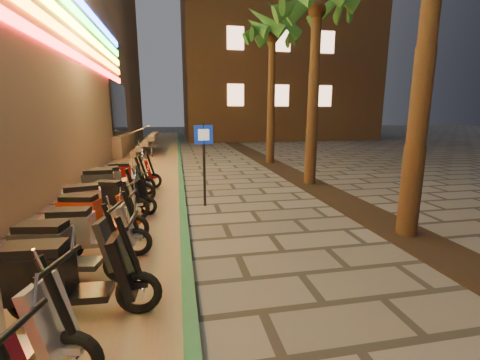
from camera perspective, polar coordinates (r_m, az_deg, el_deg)
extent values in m
plane|color=#474442|center=(4.37, 3.99, -22.28)|extent=(120.00, 120.00, 0.00)
cube|color=#8C7251|center=(13.81, -17.62, 0.97)|extent=(3.40, 60.00, 0.01)
cube|color=#225B3A|center=(13.71, -10.56, 1.43)|extent=(0.18, 60.00, 0.10)
cube|color=black|center=(9.95, 16.73, -2.97)|extent=(1.20, 40.00, 0.02)
cube|color=black|center=(21.78, -20.67, 11.89)|extent=(0.08, 5.00, 3.00)
cube|color=gray|center=(22.27, -25.49, 5.81)|extent=(5.00, 6.00, 1.20)
cube|color=#FF1414|center=(10.32, -32.99, 21.41)|extent=(0.06, 26.00, 0.28)
cube|color=orange|center=(10.45, -33.35, 24.35)|extent=(0.06, 26.00, 0.28)
cube|color=gray|center=(21.77, -17.70, 5.09)|extent=(0.35, 5.00, 0.30)
cube|color=gray|center=(21.70, -16.83, 5.92)|extent=(0.35, 5.00, 0.30)
cube|color=gray|center=(21.64, -15.95, 6.75)|extent=(0.35, 5.00, 0.30)
cube|color=gray|center=(21.59, -15.06, 7.59)|extent=(0.35, 5.00, 0.30)
cylinder|color=silver|center=(19.75, -19.71, 7.55)|extent=(2.09, 0.06, 0.81)
cylinder|color=silver|center=(23.71, -18.30, 8.22)|extent=(2.09, 0.06, 0.81)
cube|color=brown|center=(38.22, 5.06, 26.90)|extent=(18.00, 16.00, 25.00)
cube|color=#E9AB80|center=(27.96, -0.79, 14.87)|extent=(1.40, 0.06, 1.80)
cube|color=#E9AB80|center=(28.94, 7.30, 14.68)|extent=(1.40, 0.06, 1.80)
cube|color=#E9AB80|center=(30.41, 14.70, 14.25)|extent=(1.40, 0.06, 1.80)
cube|color=#E9AB80|center=(28.56, -0.81, 23.92)|extent=(1.40, 0.06, 1.80)
cube|color=#E9AB80|center=(29.52, 7.54, 23.43)|extent=(1.40, 0.06, 1.80)
cube|color=#E9AB80|center=(30.97, 15.17, 22.58)|extent=(1.40, 0.06, 1.80)
cylinder|color=#472D19|center=(7.15, 29.45, 12.49)|extent=(0.40, 0.40, 5.45)
cylinder|color=#472D19|center=(11.45, 12.85, 13.44)|extent=(0.40, 0.40, 5.70)
sphere|color=#472D19|center=(11.90, 13.55, 27.27)|extent=(0.56, 0.56, 0.56)
cone|color=#204816|center=(12.80, 15.61, 28.15)|extent=(1.70, 1.86, 1.52)
cone|color=#204816|center=(12.86, 12.55, 28.21)|extent=(2.00, 0.93, 1.52)
cone|color=#204816|center=(12.56, 9.92, 28.72)|extent=(1.97, 1.48, 1.52)
cylinder|color=#472D19|center=(16.16, 5.56, 13.52)|extent=(0.40, 0.40, 5.95)
sphere|color=#472D19|center=(16.53, 5.78, 23.88)|extent=(0.56, 0.56, 0.56)
cone|color=#204816|center=(16.90, 9.00, 25.11)|extent=(0.60, 1.93, 1.52)
cone|color=#204816|center=(17.36, 7.59, 24.78)|extent=(1.70, 1.86, 1.52)
cone|color=#204816|center=(17.49, 5.45, 24.72)|extent=(2.00, 0.93, 1.52)
cone|color=#204816|center=(17.24, 3.45, 24.95)|extent=(1.97, 1.48, 1.52)
cone|color=#204816|center=(16.71, 2.46, 25.38)|extent=(1.22, 2.02, 1.52)
cone|color=#204816|center=(16.14, 3.01, 25.88)|extent=(1.22, 2.02, 1.52)
cone|color=#204816|center=(15.80, 5.00, 26.16)|extent=(1.97, 1.48, 1.52)
cone|color=#204816|center=(15.87, 7.42, 26.05)|extent=(2.00, 0.93, 1.52)
cone|color=#204816|center=(16.31, 8.99, 25.61)|extent=(1.70, 1.86, 1.52)
cylinder|color=black|center=(8.54, -6.40, 2.65)|extent=(0.07, 0.07, 2.22)
cube|color=#0C2BA8|center=(8.43, -6.50, 8.00)|extent=(0.49, 0.07, 0.49)
cube|color=white|center=(8.40, -6.47, 7.99)|extent=(0.29, 0.04, 0.28)
cylinder|color=black|center=(2.51, -35.44, -20.87)|extent=(0.18, 0.61, 0.05)
torus|color=black|center=(3.62, -27.51, -26.37)|extent=(0.58, 0.24, 0.57)
cylinder|color=silver|center=(3.62, -27.51, -26.37)|extent=(0.17, 0.14, 0.15)
cube|color=silver|center=(3.91, -36.29, -23.52)|extent=(0.67, 0.50, 0.09)
cube|color=silver|center=(3.48, -30.47, -20.88)|extent=(0.38, 0.49, 0.77)
cylinder|color=black|center=(3.34, -29.71, -17.93)|extent=(0.31, 0.14, 0.81)
cylinder|color=black|center=(3.16, -29.50, -12.52)|extent=(0.19, 0.63, 0.05)
cube|color=silver|center=(3.54, -27.73, -24.68)|extent=(0.27, 0.20, 0.07)
torus|color=black|center=(4.72, -33.03, -17.51)|extent=(0.57, 0.14, 0.57)
cylinder|color=silver|center=(4.72, -33.03, -17.51)|extent=(0.16, 0.12, 0.15)
torus|color=black|center=(4.36, -17.51, -18.54)|extent=(0.57, 0.14, 0.57)
cylinder|color=silver|center=(4.36, -17.51, -18.54)|extent=(0.16, 0.12, 0.15)
cube|color=black|center=(4.49, -25.79, -17.66)|extent=(0.62, 0.40, 0.09)
cube|color=black|center=(4.55, -32.46, -14.10)|extent=(0.79, 0.45, 0.55)
cube|color=black|center=(4.43, -32.91, -10.38)|extent=(0.69, 0.38, 0.13)
cube|color=black|center=(4.22, -19.93, -14.09)|extent=(0.31, 0.45, 0.77)
cylinder|color=black|center=(4.12, -19.09, -11.37)|extent=(0.30, 0.09, 0.81)
cylinder|color=black|center=(3.99, -18.65, -6.73)|extent=(0.08, 0.64, 0.05)
cube|color=black|center=(4.30, -17.62, -17.02)|extent=(0.25, 0.17, 0.07)
torus|color=black|center=(5.61, -31.94, -12.95)|extent=(0.55, 0.19, 0.54)
cylinder|color=silver|center=(5.61, -31.94, -12.95)|extent=(0.16, 0.13, 0.15)
torus|color=black|center=(5.14, -20.33, -14.10)|extent=(0.55, 0.19, 0.54)
cylinder|color=silver|center=(5.14, -20.33, -14.10)|extent=(0.16, 0.13, 0.15)
cube|color=#27292C|center=(5.33, -26.55, -13.15)|extent=(0.62, 0.44, 0.08)
cube|color=#27292C|center=(5.46, -31.52, -10.15)|extent=(0.78, 0.51, 0.52)
cube|color=black|center=(5.36, -31.87, -7.15)|extent=(0.69, 0.43, 0.12)
cube|color=#27292C|center=(5.05, -22.20, -10.35)|extent=(0.34, 0.46, 0.73)
cylinder|color=black|center=(4.95, -21.60, -8.16)|extent=(0.29, 0.12, 0.77)
cylinder|color=black|center=(4.83, -21.31, -4.47)|extent=(0.14, 0.60, 0.05)
cube|color=#27292C|center=(5.08, -20.43, -12.83)|extent=(0.25, 0.18, 0.06)
torus|color=black|center=(6.22, -28.27, -10.28)|extent=(0.53, 0.12, 0.52)
cylinder|color=silver|center=(6.22, -28.27, -10.28)|extent=(0.15, 0.11, 0.14)
torus|color=black|center=(5.93, -17.83, -10.47)|extent=(0.53, 0.12, 0.52)
cylinder|color=silver|center=(5.93, -17.83, -10.47)|extent=(0.15, 0.11, 0.14)
cube|color=#AEAEB7|center=(6.04, -23.30, -10.06)|extent=(0.57, 0.37, 0.08)
cube|color=#AEAEB7|center=(6.10, -27.82, -7.75)|extent=(0.72, 0.41, 0.50)
cube|color=black|center=(6.02, -28.08, -5.12)|extent=(0.64, 0.35, 0.12)
cube|color=#AEAEB7|center=(5.84, -19.41, -7.35)|extent=(0.29, 0.41, 0.71)
cylinder|color=black|center=(5.77, -18.86, -5.45)|extent=(0.28, 0.08, 0.74)
cylinder|color=black|center=(5.68, -18.57, -2.34)|extent=(0.07, 0.58, 0.04)
cube|color=#AEAEB7|center=(5.89, -17.90, -9.38)|extent=(0.23, 0.15, 0.06)
torus|color=black|center=(7.08, -26.91, -7.53)|extent=(0.54, 0.20, 0.53)
cylinder|color=silver|center=(7.08, -26.91, -7.53)|extent=(0.16, 0.13, 0.14)
torus|color=black|center=(6.65, -18.03, -8.02)|extent=(0.54, 0.20, 0.53)
cylinder|color=silver|center=(6.65, -18.03, -8.02)|extent=(0.16, 0.13, 0.14)
cube|color=maroon|center=(6.84, -22.72, -7.46)|extent=(0.62, 0.45, 0.08)
cube|color=maroon|center=(6.96, -26.53, -5.26)|extent=(0.77, 0.52, 0.51)
cube|color=black|center=(6.89, -26.76, -2.90)|extent=(0.68, 0.44, 0.12)
cube|color=maroon|center=(6.59, -19.40, -5.13)|extent=(0.34, 0.45, 0.72)
cylinder|color=black|center=(6.51, -18.93, -3.43)|extent=(0.29, 0.12, 0.75)
cylinder|color=black|center=(6.42, -18.69, -0.62)|extent=(0.16, 0.59, 0.04)
cube|color=maroon|center=(6.61, -18.09, -7.03)|extent=(0.25, 0.18, 0.06)
torus|color=black|center=(7.73, -26.61, -5.84)|extent=(0.57, 0.24, 0.56)
cylinder|color=silver|center=(7.73, -26.61, -5.84)|extent=(0.17, 0.14, 0.15)
torus|color=black|center=(7.78, -17.73, -5.02)|extent=(0.57, 0.24, 0.56)
cylinder|color=silver|center=(7.78, -17.73, -5.02)|extent=(0.17, 0.14, 0.15)
cube|color=silver|center=(7.72, -22.26, -5.15)|extent=(0.66, 0.50, 0.09)
cube|color=silver|center=(7.65, -26.18, -3.55)|extent=(0.83, 0.58, 0.54)
cube|color=black|center=(7.58, -26.39, -1.28)|extent=(0.73, 0.50, 0.13)
cube|color=silver|center=(7.67, -19.01, -2.52)|extent=(0.38, 0.49, 0.75)
cylinder|color=black|center=(7.63, -18.56, -0.91)|extent=(0.30, 0.15, 0.79)
cylinder|color=black|center=(7.58, -18.32, 1.66)|extent=(0.20, 0.61, 0.05)
cube|color=silver|center=(7.75, -17.79, -4.11)|extent=(0.27, 0.20, 0.06)
torus|color=black|center=(8.63, -22.53, -4.01)|extent=(0.49, 0.23, 0.48)
cylinder|color=silver|center=(8.63, -22.53, -4.01)|extent=(0.15, 0.13, 0.13)
torus|color=black|center=(8.18, -16.11, -4.40)|extent=(0.49, 0.23, 0.48)
cylinder|color=silver|center=(8.18, -16.11, -4.40)|extent=(0.15, 0.13, 0.13)
cube|color=black|center=(8.38, -19.48, -3.96)|extent=(0.58, 0.45, 0.07)
cube|color=black|center=(8.52, -22.23, -2.29)|extent=(0.73, 0.53, 0.46)
cube|color=black|center=(8.47, -22.37, -0.52)|extent=(0.64, 0.46, 0.11)
cube|color=black|center=(8.15, -17.08, -2.21)|extent=(0.35, 0.43, 0.65)
cylinder|color=black|center=(8.08, -16.74, -0.95)|extent=(0.26, 0.14, 0.69)
cylinder|color=black|center=(8.01, -16.56, 1.12)|extent=(0.20, 0.53, 0.04)
cube|color=black|center=(8.15, -16.16, -3.64)|extent=(0.23, 0.19, 0.06)
torus|color=black|center=(9.44, -24.10, -2.54)|extent=(0.58, 0.15, 0.58)
cylinder|color=silver|center=(9.44, -24.10, -2.54)|extent=(0.16, 0.12, 0.16)
torus|color=black|center=(9.31, -16.53, -2.18)|extent=(0.58, 0.15, 0.58)
cylinder|color=silver|center=(9.31, -16.53, -2.18)|extent=(0.16, 0.12, 0.16)
cube|color=#27292C|center=(9.35, -20.43, -2.10)|extent=(0.63, 0.42, 0.09)
cube|color=#27292C|center=(9.36, -23.73, -0.60)|extent=(0.80, 0.47, 0.56)
cube|color=black|center=(9.30, -23.89, 1.35)|extent=(0.71, 0.40, 0.13)
cube|color=#27292C|center=(9.24, -17.63, 0.05)|extent=(0.32, 0.46, 0.78)
cylinder|color=black|center=(9.19, -17.23, 1.44)|extent=(0.31, 0.10, 0.82)
cylinder|color=black|center=(9.14, -17.01, 3.65)|extent=(0.09, 0.65, 0.05)
cube|color=#27292C|center=(9.28, -16.58, -1.38)|extent=(0.25, 0.17, 0.07)
torus|color=black|center=(10.03, -22.87, -1.73)|extent=(0.56, 0.25, 0.55)
cylinder|color=silver|center=(10.03, -22.87, -1.73)|extent=(0.17, 0.14, 0.15)
torus|color=black|center=(10.16, -16.22, -1.10)|extent=(0.56, 0.25, 0.55)
cylinder|color=silver|center=(10.16, -16.22, -1.10)|extent=(0.17, 0.14, 0.15)
cube|color=#9FA0A6|center=(10.07, -19.60, -1.19)|extent=(0.66, 0.50, 0.08)
cube|color=#9FA0A6|center=(9.98, -22.53, 0.03)|extent=(0.82, 0.58, 0.53)
cube|color=black|center=(9.92, -22.67, 1.76)|extent=(0.72, 0.50, 0.13)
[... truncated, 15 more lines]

